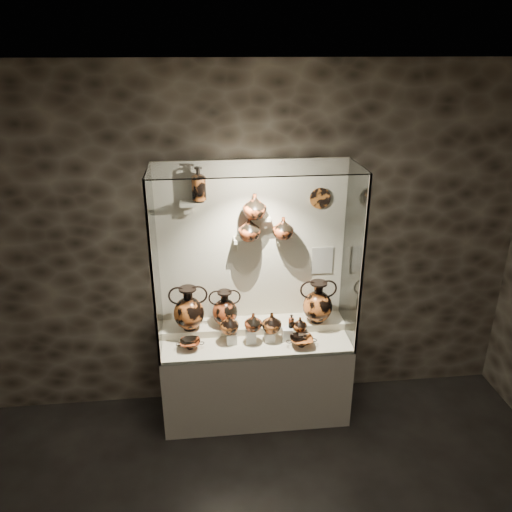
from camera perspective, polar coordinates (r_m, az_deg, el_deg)
The scene contains 37 objects.
ceiling at distance 1.73m, azimuth 8.16°, elevation 19.84°, with size 5.00×5.00×0.00m, color white.
wall_back at distance 4.52m, azimuth -0.47°, elevation 1.07°, with size 5.00×0.02×3.20m, color black.
plinth at distance 4.84m, azimuth -0.03°, elevation -13.69°, with size 1.70×0.60×0.80m, color beige.
front_tier at distance 4.60m, azimuth -0.04°, elevation -9.54°, with size 1.68×0.58×0.03m, color beige.
rear_tier at distance 4.73m, azimuth -0.26°, elevation -8.05°, with size 1.70×0.25×0.10m, color beige.
back_panel at distance 4.52m, azimuth -0.46°, elevation 1.05°, with size 1.70×0.03×1.60m, color beige.
glass_front at distance 3.96m, azimuth 0.42°, elevation -2.24°, with size 1.70×0.01×1.60m, color white.
glass_left at distance 4.23m, azimuth -11.50°, elevation -1.02°, with size 0.01×0.60×1.60m, color white.
glass_right at distance 4.39m, azimuth 11.00°, elevation -0.06°, with size 0.01×0.60×1.60m, color white.
glass_top at distance 3.98m, azimuth -0.04°, elevation 10.03°, with size 1.70×0.60×0.01m, color white.
frame_post_left at distance 3.97m, azimuth -11.74°, elevation -2.71°, with size 0.02×0.02×1.60m, color gray.
frame_post_right at distance 4.14m, azimuth 12.04°, elevation -1.62°, with size 0.02×0.02×1.60m, color gray.
pedestal_a at distance 4.51m, azimuth -2.78°, elevation -9.33°, with size 0.09×0.09×0.10m, color silver.
pedestal_b at distance 4.51m, azimuth -0.61°, elevation -9.06°, with size 0.09×0.09×0.13m, color silver.
pedestal_c at distance 4.54m, azimuth 1.56°, elevation -9.15°, with size 0.09×0.09×0.09m, color silver.
pedestal_d at distance 4.55m, azimuth 3.58°, elevation -8.86°, with size 0.09×0.09×0.12m, color silver.
pedestal_e at distance 4.59m, azimuth 5.32°, elevation -8.95°, with size 0.09×0.09×0.08m, color silver.
bracket_ul at distance 4.28m, azimuth -7.76°, elevation 5.96°, with size 0.14×0.12×0.04m, color beige.
bracket_ca at distance 4.41m, azimuth -1.67°, elevation 1.84°, with size 0.14×0.12×0.04m, color beige.
bracket_cb at distance 4.36m, azimuth 0.94°, elevation 4.39°, with size 0.10×0.12×0.04m, color beige.
bracket_cc at distance 4.45m, azimuth 3.22°, elevation 2.02°, with size 0.14×0.12×0.04m, color beige.
amphora_left at distance 4.54m, azimuth -7.70°, elevation -5.93°, with size 0.33×0.33×0.42m, color #B65923, non-canonical shape.
amphora_mid at distance 4.58m, azimuth -3.58°, elevation -5.97°, with size 0.28×0.28×0.35m, color #A6421D, non-canonical shape.
amphora_right at distance 4.65m, azimuth 7.07°, elevation -5.20°, with size 0.33×0.33×0.41m, color #B65923, non-canonical shape.
jug_a at distance 4.45m, azimuth -3.08°, elevation -7.73°, with size 0.17×0.17×0.18m, color #B65923.
jug_b at distance 4.42m, azimuth -0.32°, elevation -7.53°, with size 0.16×0.16×0.16m, color #A6421D.
jug_c at distance 4.48m, azimuth 1.80°, elevation -7.58°, with size 0.18×0.18×0.19m, color #B65923.
jug_e at distance 4.53m, azimuth 5.03°, elevation -7.76°, with size 0.13×0.13×0.14m, color #B65923.
lekythos_small at distance 4.50m, azimuth 4.05°, elevation -7.35°, with size 0.06×0.06×0.14m, color #A6421D, non-canonical shape.
kylix_left at distance 4.47m, azimuth -7.54°, elevation -9.90°, with size 0.23×0.20×0.09m, color #A6421D, non-canonical shape.
kylix_right at distance 4.48m, azimuth 5.22°, elevation -9.61°, with size 0.26×0.22×0.10m, color #B65923, non-canonical shape.
lekythos_tall at distance 4.22m, azimuth -6.58°, elevation 8.32°, with size 0.13×0.13×0.33m, color #B65923, non-canonical shape.
ovoid_vase_a at distance 4.32m, azimuth -0.78°, elevation 3.15°, with size 0.20×0.20×0.21m, color #A6421D.
ovoid_vase_b at distance 4.26m, azimuth -0.16°, elevation 5.73°, with size 0.21×0.21×0.22m, color #A6421D.
ovoid_vase_c at distance 4.37m, azimuth 3.12°, elevation 3.22°, with size 0.19×0.19×0.20m, color #A6421D.
wall_plate at distance 4.44m, azimuth 7.34°, elevation 6.57°, with size 0.19×0.19×0.02m, color #B25E23.
info_placard at distance 4.66m, azimuth 7.57°, elevation -0.49°, with size 0.20×0.01×0.26m, color beige.
Camera 1 is at (-0.41, -1.68, 3.29)m, focal length 35.00 mm.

